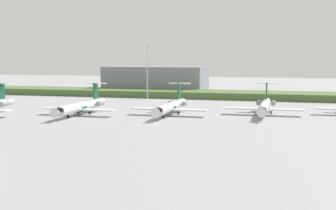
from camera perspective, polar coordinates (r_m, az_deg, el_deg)
ground_plane at (r=142.00m, az=1.26°, el=-0.71°), size 500.00×500.00×0.00m
grass_berm at (r=188.91m, az=4.82°, el=1.39°), size 320.00×20.00×2.81m
regional_jet_second at (r=133.36m, az=-11.15°, el=-0.17°), size 22.81×31.00×9.00m
regional_jet_third at (r=130.61m, az=0.35°, el=-0.19°), size 22.81×31.00×9.00m
regional_jet_fourth at (r=134.62m, az=12.36°, el=-0.14°), size 22.81×31.00×9.00m
antenna_mast at (r=181.81m, az=-2.69°, el=3.66°), size 4.40×0.50×21.94m
distant_hangar at (r=215.16m, az=-1.54°, el=3.30°), size 47.86×24.13×12.66m
safety_cone_front_marker at (r=114.92m, az=11.38°, el=-2.31°), size 0.44×0.44×0.55m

